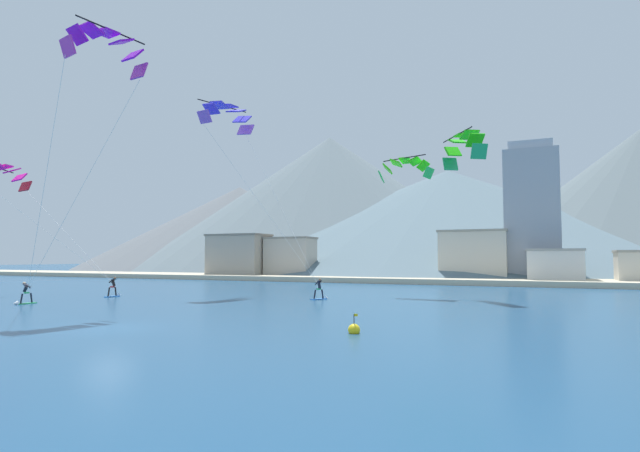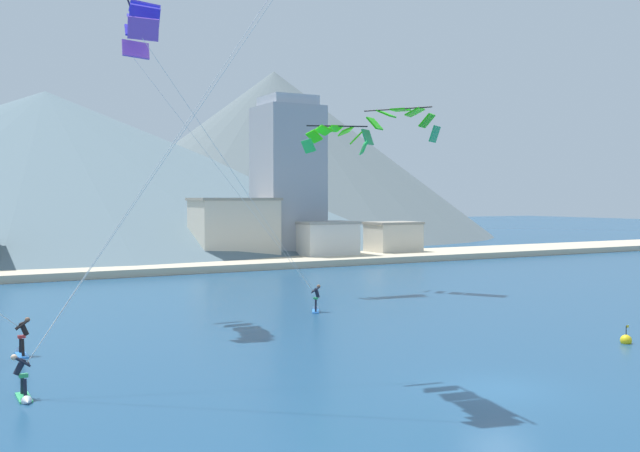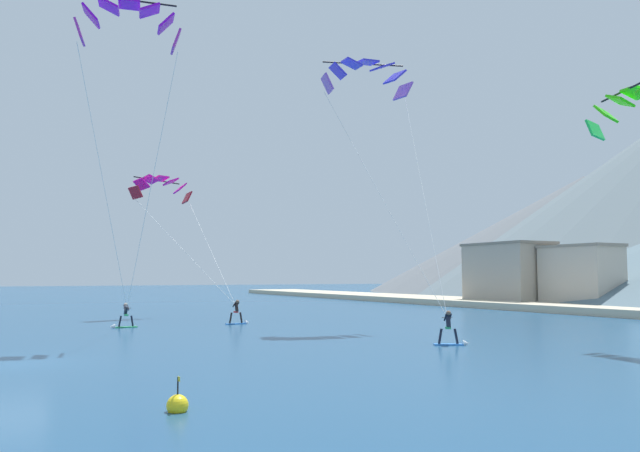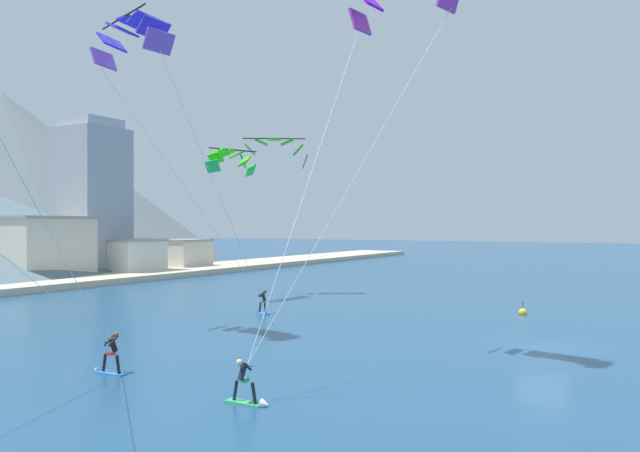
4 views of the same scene
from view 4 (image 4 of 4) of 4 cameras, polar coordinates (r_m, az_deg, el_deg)
The scene contains 13 objects.
ground_plane at distance 34.60m, azimuth 19.66°, elevation -10.37°, with size 400.00×400.00×0.00m, color navy.
kitesurfer_near_lead at distance 28.42m, azimuth -18.77°, elevation -11.49°, with size 0.66×1.75×1.82m.
kitesurfer_near_trail at distance 22.64m, azimuth -6.52°, elevation -14.71°, with size 0.66×1.75×1.71m.
kitesurfer_mid_center at distance 44.69m, azimuth -5.36°, elevation -7.26°, with size 1.18×1.72×1.81m.
parafoil_kite_mid_center at distance 39.00m, azimuth -16.76°, elevation 16.23°, with size 11.80×6.39×16.81m.
parafoil_kite_distant_high_outer at distance 53.18m, azimuth -8.19°, elevation 6.09°, with size 5.32×2.04×2.16m.
parafoil_kite_distant_low_drift at distance 57.15m, azimuth -4.21°, elevation 7.03°, with size 4.44×5.88×2.68m.
race_marker_buoy at distance 46.26m, azimuth 18.05°, elevation -7.51°, with size 0.56×0.56×1.02m.
shore_building_harbour_front at distance 75.01m, azimuth -23.71°, elevation -1.92°, with size 9.29×6.07×7.24m.
shore_building_quay_west at distance 79.55m, azimuth -16.63°, elevation -2.78°, with size 6.76×5.08×4.54m.
shore_building_old_town at distance 86.72m, azimuth -12.13°, elevation -2.61°, with size 6.15×4.60×4.32m.
highrise_tower at distance 81.20m, azimuth -20.17°, elevation 2.30°, with size 7.00×7.00×19.21m.
mountain_peak_east_shoulder at distance 138.07m, azimuth -27.09°, elevation 4.23°, with size 85.87×85.87×32.42m.
Camera 4 is at (-33.47, -6.11, 6.30)m, focal length 35.00 mm.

